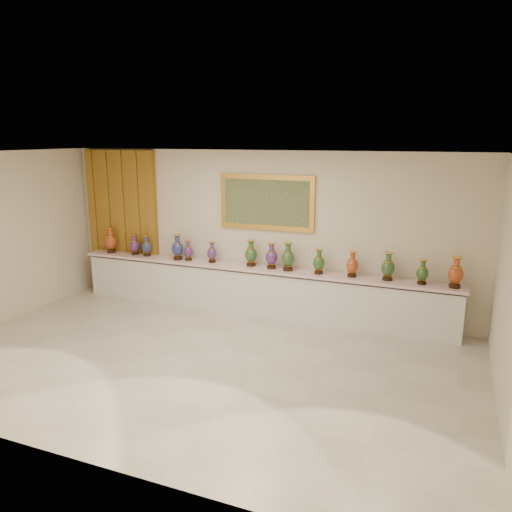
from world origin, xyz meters
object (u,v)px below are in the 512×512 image
(counter, at_px, (256,291))
(vase_1, at_px, (135,246))
(vase_0, at_px, (111,241))
(vase_2, at_px, (147,247))

(counter, relative_size, vase_1, 17.61)
(vase_0, height_order, vase_1, vase_0)
(counter, distance_m, vase_0, 3.29)
(vase_0, xyz_separation_m, vase_1, (0.57, 0.02, -0.05))
(counter, relative_size, vase_2, 17.59)
(counter, xyz_separation_m, vase_0, (-3.21, -0.03, 0.70))
(counter, height_order, vase_1, vase_1)
(counter, bearing_deg, vase_1, -179.77)
(vase_2, bearing_deg, vase_0, -179.45)
(vase_1, height_order, vase_2, same)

